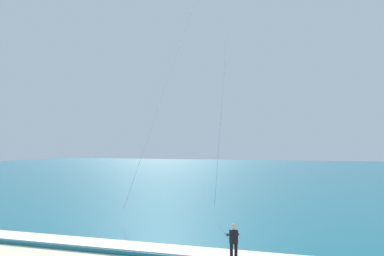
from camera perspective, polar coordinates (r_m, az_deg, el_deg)
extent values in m
cube|color=#146075|center=(77.83, 20.51, -5.78)|extent=(200.00, 120.00, 0.20)
cylinder|color=black|center=(19.15, 5.25, -16.28)|extent=(0.14, 0.14, 0.84)
cylinder|color=black|center=(19.20, 5.85, -16.24)|extent=(0.14, 0.14, 0.84)
cube|color=black|center=(19.01, 5.54, -14.16)|extent=(0.39, 0.34, 0.60)
sphere|color=tan|center=(18.93, 5.54, -12.85)|extent=(0.22, 0.22, 0.22)
cylinder|color=black|center=(19.11, 4.88, -13.94)|extent=(0.32, 0.49, 0.22)
cylinder|color=black|center=(19.20, 5.95, -13.89)|extent=(0.32, 0.49, 0.22)
cylinder|color=black|center=(19.36, 5.25, -13.79)|extent=(0.50, 0.30, 0.04)
cube|color=#3F3F42|center=(19.17, 5.45, -14.73)|extent=(0.14, 0.13, 0.10)
cylinder|color=#B2B2B7|center=(23.97, 4.29, 7.70)|extent=(3.76, 8.82, 16.02)
cylinder|color=#B2B2B7|center=(22.94, -2.64, 8.14)|extent=(8.41, 5.05, 16.02)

